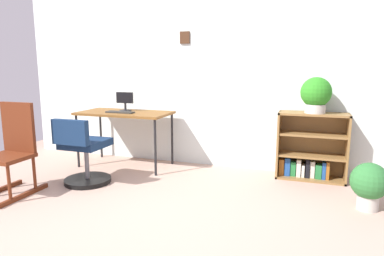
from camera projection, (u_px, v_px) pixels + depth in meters
ground_plane at (116, 234)px, 2.71m from camera, size 6.24×6.24×0.00m
wall_back at (199, 77)px, 4.50m from camera, size 5.20×0.12×2.32m
desk at (125, 116)px, 4.46m from camera, size 1.19×0.61×0.72m
monitor at (125, 101)px, 4.54m from camera, size 0.24×0.16×0.25m
keyboard at (120, 112)px, 4.36m from camera, size 0.37×0.12×0.02m
office_chair at (84, 155)px, 3.80m from camera, size 0.52×0.55×0.76m
rocking_chair at (12, 149)px, 3.51m from camera, size 0.42×0.64×0.94m
bookshelf_low at (310, 150)px, 4.01m from camera, size 0.77×0.30×0.78m
potted_plant_on_shelf at (316, 94)px, 3.83m from camera, size 0.34×0.34×0.41m
potted_plant_floor at (369, 184)px, 3.13m from camera, size 0.34×0.34×0.44m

